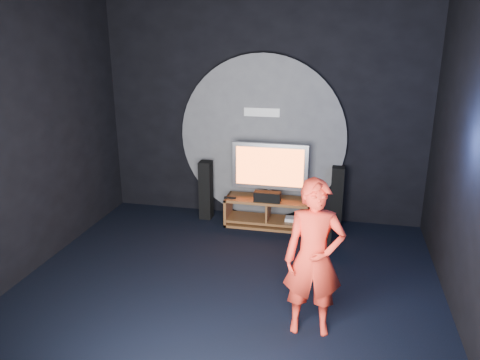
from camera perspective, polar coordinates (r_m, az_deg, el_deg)
name	(u,v)px	position (r m, az deg, el deg)	size (l,w,h in m)	color
floor	(224,293)	(5.60, -1.91, -13.59)	(5.00, 5.00, 0.00)	black
back_wall	(263,109)	(7.32, 2.83, 8.62)	(5.00, 0.04, 3.50)	black
front_wall	(110,252)	(2.71, -15.59, -8.50)	(5.00, 0.04, 3.50)	black
left_wall	(14,136)	(6.04, -25.82, 4.88)	(0.04, 5.00, 3.50)	black
right_wall	(480,161)	(4.94, 27.21, 2.12)	(0.04, 5.00, 3.50)	black
wall_disc_panel	(262,138)	(7.35, 2.71, 5.10)	(2.60, 0.11, 2.60)	#515156
media_console	(269,214)	(7.28, 3.52, -4.17)	(1.32, 0.45, 0.45)	brown
tv	(270,168)	(7.11, 3.65, 1.44)	(1.15, 0.22, 0.85)	#A5A5AC
center_speaker	(267,197)	(7.06, 3.35, -2.04)	(0.40, 0.15, 0.15)	black
remote	(230,198)	(7.19, -1.23, -2.18)	(0.18, 0.05, 0.02)	black
tower_speaker_left	(206,190)	(7.51, -4.17, -1.23)	(0.19, 0.21, 0.95)	black
tower_speaker_right	(337,197)	(7.35, 11.71, -1.98)	(0.19, 0.21, 0.95)	black
subwoofer	(321,238)	(6.68, 9.88, -6.96)	(0.27, 0.27, 0.30)	black
player	(314,259)	(4.66, 8.99, -9.44)	(0.59, 0.38, 1.61)	red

